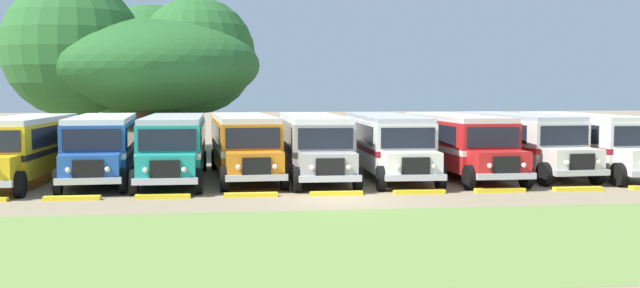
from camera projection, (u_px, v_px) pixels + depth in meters
ground_plane at (340, 199)px, 27.07m from camera, size 220.00×220.00×0.00m
foreground_grass_strip at (385, 240)px, 19.55m from camera, size 80.00×10.19×0.01m
parked_bus_slot_0 at (24, 146)px, 31.96m from camera, size 2.91×10.87×2.82m
parked_bus_slot_1 at (103, 144)px, 32.86m from camera, size 3.24×10.92×2.82m
parked_bus_slot_2 at (174, 144)px, 32.83m from camera, size 2.72×10.85×2.82m
parked_bus_slot_3 at (244, 142)px, 33.86m from camera, size 3.20×10.91×2.82m
parked_bus_slot_4 at (313, 143)px, 33.65m from camera, size 2.76×10.85×2.82m
parked_bus_slot_5 at (387, 142)px, 34.02m from camera, size 2.94×10.87×2.82m
parked_bus_slot_6 at (458, 142)px, 34.41m from camera, size 2.86×10.86×2.82m
parked_bus_slot_7 at (517, 140)px, 35.56m from camera, size 3.37×10.94×2.82m
parked_bus_slot_8 at (586, 140)px, 35.35m from camera, size 2.92×10.87×2.82m
curb_wheelstop_1 at (72, 198)px, 26.75m from camera, size 2.00×0.36×0.15m
curb_wheelstop_2 at (163, 196)px, 27.17m from camera, size 2.00×0.36×0.15m
curb_wheelstop_3 at (251, 195)px, 27.58m from camera, size 2.00×0.36×0.15m
curb_wheelstop_4 at (336, 193)px, 28.00m from camera, size 2.00×0.36×0.15m
curb_wheelstop_5 at (419, 192)px, 28.41m from camera, size 2.00×0.36×0.15m
curb_wheelstop_6 at (500, 190)px, 28.83m from camera, size 2.00×0.36×0.15m
curb_wheelstop_7 at (578, 189)px, 29.24m from camera, size 2.00×0.36×0.15m
broad_shade_tree at (139, 61)px, 44.66m from camera, size 14.61×14.41×10.28m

